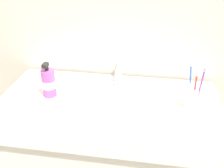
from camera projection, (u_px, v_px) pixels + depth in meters
tiled_wall_back at (118, 2)px, 1.22m from camera, size 2.19×0.04×2.40m
sink_basin at (111, 112)px, 1.13m from camera, size 0.49×0.49×0.11m
faucet at (118, 71)px, 1.29m from camera, size 0.02×0.14×0.11m
toothbrush_cup at (193, 97)px, 1.08m from camera, size 0.07×0.07×0.10m
toothbrush_blue at (190, 80)px, 1.07m from camera, size 0.03×0.03×0.20m
toothbrush_purple at (200, 86)px, 1.02m from camera, size 0.02×0.03×0.21m
toothbrush_red at (195, 88)px, 1.02m from camera, size 0.02×0.03×0.19m
soap_dispenser at (49, 83)px, 1.16m from camera, size 0.06×0.06×0.17m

